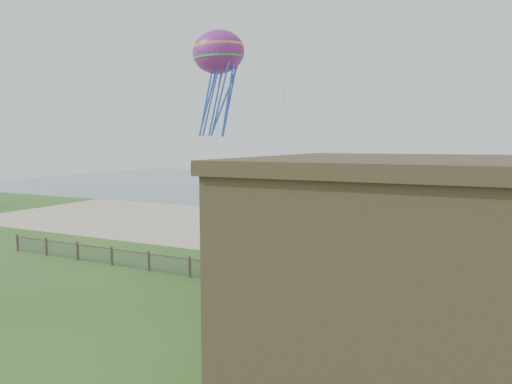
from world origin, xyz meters
TOP-DOWN VIEW (x-y plane):
  - ground at (0.00, 0.00)m, footprint 160.00×160.00m
  - sand_beach at (0.00, 22.00)m, footprint 72.00×20.00m
  - ocean at (0.00, 66.00)m, footprint 160.00×68.00m
  - chainlink_fence at (0.00, 6.00)m, footprint 36.20×0.20m
  - motel at (13.00, -1.00)m, footprint 15.00×10.00m
  - motel_deck at (13.00, 5.00)m, footprint 15.00×2.00m
  - picnic_table at (7.27, 5.00)m, footprint 2.35×2.03m
  - octopus_kite at (-4.02, 11.31)m, footprint 4.14×3.33m

SIDE VIEW (x-z plane):
  - ground at x=0.00m, z-range 0.00..0.00m
  - ocean at x=0.00m, z-range -0.01..0.01m
  - sand_beach at x=0.00m, z-range -0.01..0.01m
  - motel_deck at x=13.00m, z-range 0.00..0.50m
  - picnic_table at x=7.27m, z-range 0.00..0.84m
  - chainlink_fence at x=0.00m, z-range -0.07..1.18m
  - motel at x=13.00m, z-range 0.00..7.00m
  - octopus_kite at x=-4.02m, z-range 8.24..15.77m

